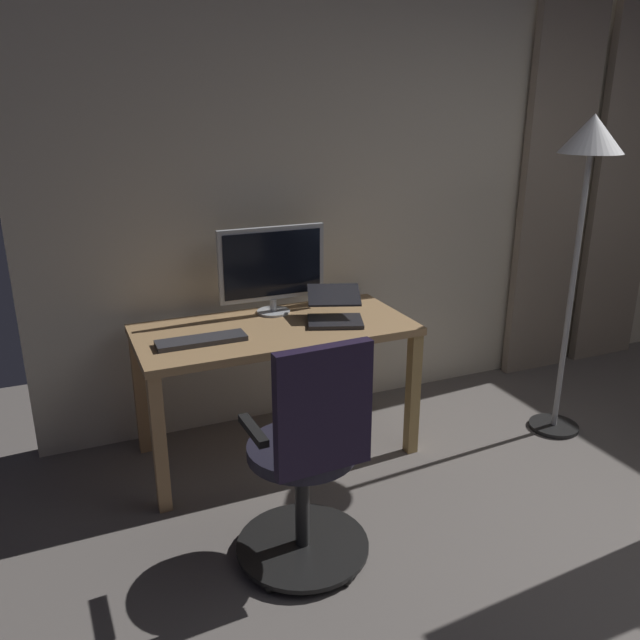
{
  "coord_description": "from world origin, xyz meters",
  "views": [
    {
      "loc": [
        2.58,
        0.78,
        1.81
      ],
      "look_at": [
        1.58,
        -1.53,
        0.95
      ],
      "focal_mm": 35.72,
      "sensor_mm": 36.0,
      "label": 1
    }
  ],
  "objects_px": {
    "laptop": "(335,311)",
    "office_chair": "(309,466)",
    "computer_monitor": "(272,266)",
    "computer_keyboard": "(201,340)",
    "computer_mouse": "(315,301)",
    "desk": "(275,343)",
    "floor_lamp": "(588,171)"
  },
  "relations": [
    {
      "from": "office_chair",
      "to": "computer_keyboard",
      "type": "height_order",
      "value": "office_chair"
    },
    {
      "from": "desk",
      "to": "office_chair",
      "type": "relative_size",
      "value": 1.4
    },
    {
      "from": "computer_mouse",
      "to": "office_chair",
      "type": "bearing_deg",
      "value": 65.97
    },
    {
      "from": "office_chair",
      "to": "computer_monitor",
      "type": "relative_size",
      "value": 1.72
    },
    {
      "from": "office_chair",
      "to": "laptop",
      "type": "distance_m",
      "value": 1.04
    },
    {
      "from": "laptop",
      "to": "office_chair",
      "type": "bearing_deg",
      "value": 80.17
    },
    {
      "from": "desk",
      "to": "computer_keyboard",
      "type": "distance_m",
      "value": 0.42
    },
    {
      "from": "office_chair",
      "to": "desk",
      "type": "bearing_deg",
      "value": 76.3
    },
    {
      "from": "office_chair",
      "to": "computer_mouse",
      "type": "distance_m",
      "value": 1.31
    },
    {
      "from": "floor_lamp",
      "to": "laptop",
      "type": "bearing_deg",
      "value": -16.04
    },
    {
      "from": "floor_lamp",
      "to": "computer_mouse",
      "type": "bearing_deg",
      "value": -28.37
    },
    {
      "from": "computer_monitor",
      "to": "computer_mouse",
      "type": "bearing_deg",
      "value": -169.62
    },
    {
      "from": "office_chair",
      "to": "computer_mouse",
      "type": "xyz_separation_m",
      "value": [
        -0.52,
        -1.16,
        0.28
      ]
    },
    {
      "from": "desk",
      "to": "computer_mouse",
      "type": "distance_m",
      "value": 0.44
    },
    {
      "from": "desk",
      "to": "computer_mouse",
      "type": "bearing_deg",
      "value": -141.76
    },
    {
      "from": "office_chair",
      "to": "computer_monitor",
      "type": "xyz_separation_m",
      "value": [
        -0.25,
        -1.12,
        0.52
      ]
    },
    {
      "from": "office_chair",
      "to": "floor_lamp",
      "type": "distance_m",
      "value": 2.09
    },
    {
      "from": "computer_monitor",
      "to": "floor_lamp",
      "type": "relative_size",
      "value": 0.33
    },
    {
      "from": "computer_keyboard",
      "to": "laptop",
      "type": "bearing_deg",
      "value": -176.68
    },
    {
      "from": "laptop",
      "to": "floor_lamp",
      "type": "distance_m",
      "value": 1.48
    },
    {
      "from": "desk",
      "to": "computer_monitor",
      "type": "distance_m",
      "value": 0.42
    },
    {
      "from": "laptop",
      "to": "floor_lamp",
      "type": "xyz_separation_m",
      "value": [
        -1.25,
        0.36,
        0.7
      ]
    },
    {
      "from": "laptop",
      "to": "computer_mouse",
      "type": "relative_size",
      "value": 3.94
    },
    {
      "from": "computer_keyboard",
      "to": "desk",
      "type": "bearing_deg",
      "value": -167.93
    },
    {
      "from": "office_chair",
      "to": "floor_lamp",
      "type": "relative_size",
      "value": 0.57
    },
    {
      "from": "computer_monitor",
      "to": "laptop",
      "type": "distance_m",
      "value": 0.42
    },
    {
      "from": "computer_monitor",
      "to": "computer_keyboard",
      "type": "distance_m",
      "value": 0.61
    },
    {
      "from": "desk",
      "to": "laptop",
      "type": "relative_size",
      "value": 3.58
    },
    {
      "from": "desk",
      "to": "laptop",
      "type": "distance_m",
      "value": 0.35
    },
    {
      "from": "office_chair",
      "to": "floor_lamp",
      "type": "height_order",
      "value": "floor_lamp"
    },
    {
      "from": "desk",
      "to": "computer_monitor",
      "type": "xyz_separation_m",
      "value": [
        -0.07,
        -0.22,
        0.36
      ]
    },
    {
      "from": "office_chair",
      "to": "computer_monitor",
      "type": "bearing_deg",
      "value": 75.1
    }
  ]
}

